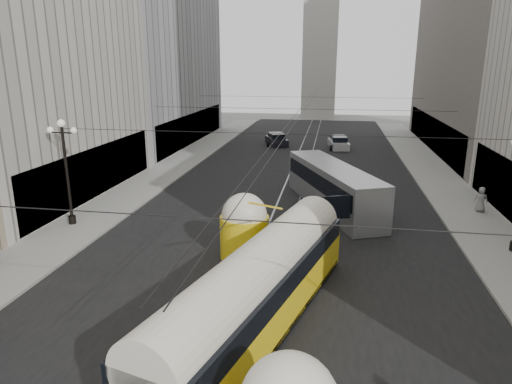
% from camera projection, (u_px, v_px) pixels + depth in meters
% --- Properties ---
extents(road, '(20.00, 85.00, 0.02)m').
position_uv_depth(road, '(297.00, 178.00, 39.80)').
color(road, black).
rests_on(road, ground).
extents(sidewalk_left, '(4.00, 72.00, 0.15)m').
position_uv_depth(sidewalk_left, '(178.00, 164.00, 45.03)').
color(sidewalk_left, gray).
rests_on(sidewalk_left, ground).
extents(sidewalk_right, '(4.00, 72.00, 0.15)m').
position_uv_depth(sidewalk_right, '(433.00, 173.00, 41.16)').
color(sidewalk_right, gray).
rests_on(sidewalk_right, ground).
extents(rail_left, '(0.12, 85.00, 0.04)m').
position_uv_depth(rail_left, '(288.00, 177.00, 39.92)').
color(rail_left, gray).
rests_on(rail_left, ground).
extents(rail_right, '(0.12, 85.00, 0.04)m').
position_uv_depth(rail_right, '(305.00, 178.00, 39.68)').
color(rail_right, gray).
rests_on(rail_right, ground).
extents(building_left_far, '(12.60, 28.60, 28.60)m').
position_uv_depth(building_left_far, '(141.00, 22.00, 53.83)').
color(building_left_far, '#999999').
rests_on(building_left_far, ground).
extents(distant_tower, '(6.00, 6.00, 31.36)m').
position_uv_depth(distant_tower, '(321.00, 32.00, 80.78)').
color(distant_tower, '#B2AFA8').
rests_on(distant_tower, ground).
extents(lamppost_left_mid, '(1.86, 0.44, 6.37)m').
position_uv_depth(lamppost_left_mid, '(66.00, 166.00, 27.05)').
color(lamppost_left_mid, black).
rests_on(lamppost_left_mid, sidewalk_left).
extents(catenary, '(25.00, 72.00, 0.23)m').
position_uv_depth(catenary, '(299.00, 111.00, 37.22)').
color(catenary, black).
rests_on(catenary, ground).
extents(streetcar, '(6.03, 15.29, 3.46)m').
position_uv_depth(streetcar, '(258.00, 288.00, 16.76)').
color(streetcar, yellow).
rests_on(streetcar, ground).
extents(city_bus, '(6.88, 12.15, 2.98)m').
position_uv_depth(city_bus, '(333.00, 185.00, 31.04)').
color(city_bus, '#9B9DA0').
rests_on(city_bus, ground).
extents(sedan_white_far, '(2.57, 4.88, 1.47)m').
position_uv_depth(sedan_white_far, '(338.00, 143.00, 53.26)').
color(sedan_white_far, silver).
rests_on(sedan_white_far, ground).
extents(sedan_dark_far, '(3.38, 4.94, 1.44)m').
position_uv_depth(sedan_dark_far, '(277.00, 140.00, 55.65)').
color(sedan_dark_far, black).
rests_on(sedan_dark_far, ground).
extents(pedestrian_sidewalk_right, '(0.92, 0.69, 1.69)m').
position_uv_depth(pedestrian_sidewalk_right, '(481.00, 199.00, 30.03)').
color(pedestrian_sidewalk_right, slate).
rests_on(pedestrian_sidewalk_right, sidewalk_right).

